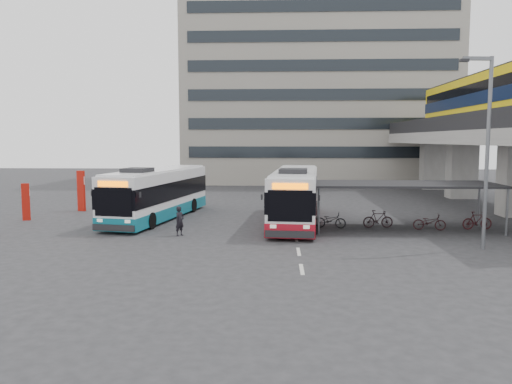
{
  "coord_description": "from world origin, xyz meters",
  "views": [
    {
      "loc": [
        1.6,
        -24.61,
        4.91
      ],
      "look_at": [
        0.34,
        3.08,
        2.0
      ],
      "focal_mm": 35.0,
      "sensor_mm": 36.0,
      "label": 1
    }
  ],
  "objects_px": {
    "bus_teal": "(158,194)",
    "lamp_post": "(485,141)",
    "bus_main": "(295,197)",
    "pedestrian": "(180,221)"
  },
  "relations": [
    {
      "from": "bus_main",
      "to": "lamp_post",
      "type": "distance_m",
      "value": 11.09
    },
    {
      "from": "pedestrian",
      "to": "bus_teal",
      "type": "bearing_deg",
      "value": 58.09
    },
    {
      "from": "bus_teal",
      "to": "lamp_post",
      "type": "height_order",
      "value": "lamp_post"
    },
    {
      "from": "bus_main",
      "to": "pedestrian",
      "type": "relative_size",
      "value": 7.62
    },
    {
      "from": "bus_main",
      "to": "bus_teal",
      "type": "bearing_deg",
      "value": 176.44
    },
    {
      "from": "pedestrian",
      "to": "bus_main",
      "type": "bearing_deg",
      "value": -20.31
    },
    {
      "from": "lamp_post",
      "to": "pedestrian",
      "type": "bearing_deg",
      "value": 164.08
    },
    {
      "from": "bus_main",
      "to": "lamp_post",
      "type": "xyz_separation_m",
      "value": [
        8.11,
        -6.81,
        3.29
      ]
    },
    {
      "from": "bus_teal",
      "to": "pedestrian",
      "type": "height_order",
      "value": "bus_teal"
    },
    {
      "from": "bus_main",
      "to": "bus_teal",
      "type": "relative_size",
      "value": 1.01
    }
  ]
}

